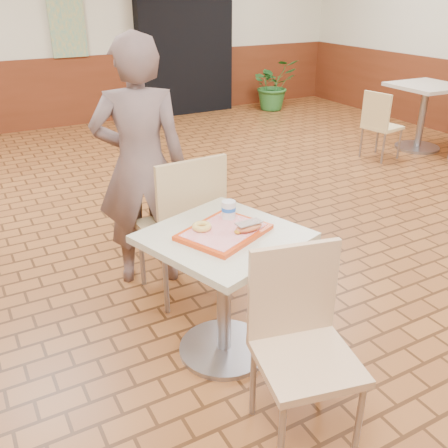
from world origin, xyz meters
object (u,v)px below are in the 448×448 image
customer (141,166)px  potted_plant (273,84)px  paper_cup (229,209)px  main_table (224,275)px  chair_second_left (380,122)px  long_john_donut (248,227)px  serving_tray (224,232)px  chair_main_front (301,336)px  ring_donut (202,226)px  chair_main_back (184,221)px  second_table (424,106)px

customer → potted_plant: bearing=-113.1°
customer → paper_cup: size_ratio=17.57×
customer → paper_cup: bearing=121.5°
main_table → chair_second_left: bearing=33.7°
main_table → long_john_donut: bearing=-34.9°
long_john_donut → serving_tray: bearing=145.1°
chair_main_front → customer: size_ratio=0.54×
customer → paper_cup: (0.18, -0.88, -0.01)m
main_table → ring_donut: bearing=148.7°
customer → chair_second_left: bearing=-140.1°
chair_main_back → second_table: 4.45m
main_table → long_john_donut: 0.33m
chair_main_front → chair_second_left: 4.41m
chair_main_front → ring_donut: (-0.15, 0.69, 0.29)m
customer → long_john_donut: bearing=119.9°
customer → potted_plant: 5.71m
serving_tray → long_john_donut: (0.10, -0.07, 0.04)m
main_table → chair_main_back: bearing=85.0°
main_table → serving_tray: 0.26m
chair_main_back → serving_tray: chair_main_back is taller
ring_donut → chair_second_left: ring_donut is taller
main_table → serving_tray: serving_tray is taller
chair_main_back → chair_second_left: chair_main_back is taller
ring_donut → paper_cup: paper_cup is taller
chair_second_left → serving_tray: bearing=114.5°
customer → serving_tray: 1.01m
ring_donut → customer: bearing=89.1°
chair_main_back → long_john_donut: size_ratio=6.11×
paper_cup → potted_plant: size_ratio=0.12×
chair_main_front → paper_cup: size_ratio=9.51×
main_table → ring_donut: (-0.10, 0.06, 0.29)m
main_table → ring_donut: size_ratio=7.43×
chair_main_front → ring_donut: 0.76m
long_john_donut → chair_second_left: 4.04m
chair_main_back → customer: customer is taller
chair_main_front → chair_main_back: bearing=102.5°
ring_donut → long_john_donut: long_john_donut is taller
chair_main_back → customer: size_ratio=0.59×
serving_tray → chair_second_left: (3.38, 2.25, -0.32)m
potted_plant → long_john_donut: bearing=-125.3°
ring_donut → potted_plant: (3.90, 5.09, -0.39)m
serving_tray → paper_cup: bearing=51.6°
chair_main_back → chair_second_left: bearing=-156.0°
chair_main_back → customer: bearing=-70.7°
paper_cup → second_table: size_ratio=0.12×
chair_main_front → ring_donut: size_ratio=8.98×
chair_main_back → second_table: bearing=-159.8°
long_john_donut → chair_main_front: bearing=-95.6°
potted_plant → main_table: bearing=-126.4°
chair_main_back → serving_tray: size_ratio=2.33×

